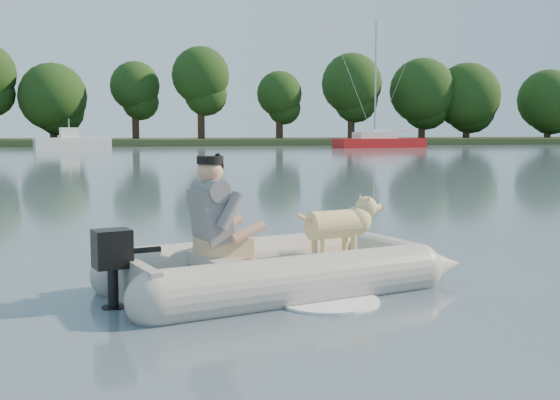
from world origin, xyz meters
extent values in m
plane|color=slate|center=(0.00, 0.00, 0.00)|extent=(160.00, 160.00, 0.00)
cube|color=#47512D|center=(0.00, 62.00, 0.25)|extent=(160.00, 12.00, 0.70)
cylinder|color=#332316|center=(-9.90, 61.33, 1.47)|extent=(0.70, 0.70, 2.94)
sphere|color=#224316|center=(-9.90, 61.33, 4.49)|extent=(6.27, 6.27, 6.27)
cylinder|color=#332316|center=(-2.42, 61.95, 1.84)|extent=(0.70, 0.70, 3.67)
sphere|color=#224316|center=(-2.42, 61.95, 5.61)|extent=(4.69, 4.69, 4.69)
cylinder|color=#332316|center=(3.70, 60.15, 2.15)|extent=(0.70, 0.70, 4.29)
sphere|color=#224316|center=(3.70, 60.15, 6.56)|extent=(5.43, 5.43, 5.43)
cylinder|color=#332316|center=(11.30, 60.43, 1.61)|extent=(0.70, 0.70, 3.21)
sphere|color=#224316|center=(11.30, 60.43, 4.91)|extent=(4.41, 4.41, 4.41)
cylinder|color=#332316|center=(18.70, 61.04, 1.97)|extent=(0.70, 0.70, 3.94)
sphere|color=#224316|center=(18.70, 61.04, 6.02)|extent=(6.03, 6.03, 6.03)
cylinder|color=#332316|center=(26.27, 61.31, 1.76)|extent=(0.70, 0.70, 3.52)
sphere|color=#224316|center=(26.27, 61.31, 5.37)|extent=(6.68, 6.68, 6.68)
cylinder|color=#332316|center=(31.05, 61.08, 1.61)|extent=(0.70, 0.70, 3.21)
sphere|color=#224316|center=(31.05, 61.08, 4.91)|extent=(6.79, 6.79, 6.79)
cylinder|color=#332316|center=(40.05, 60.78, 1.48)|extent=(0.70, 0.70, 2.96)
sphere|color=#224316|center=(40.05, 60.78, 4.53)|extent=(6.40, 6.40, 6.40)
cube|color=red|center=(17.63, 48.93, 0.29)|extent=(7.92, 3.58, 0.96)
cube|color=white|center=(17.16, 48.84, 1.00)|extent=(3.59, 2.27, 0.57)
cylinder|color=#A5A5AA|center=(17.16, 48.84, 5.54)|extent=(0.15, 0.15, 9.55)
camera|label=1|loc=(-1.20, -6.84, 1.67)|focal=45.00mm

